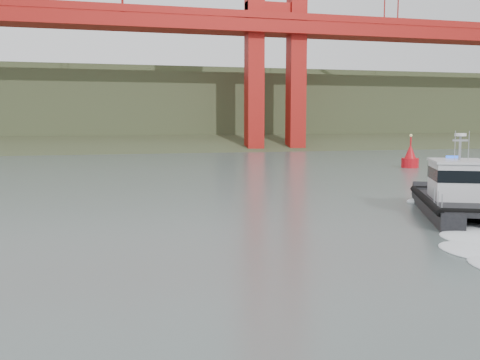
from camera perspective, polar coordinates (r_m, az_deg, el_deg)
The scene contains 4 objects.
ground at distance 21.79m, azimuth 9.65°, elevation -8.75°, with size 400.00×400.00×0.00m, color #4F5E5B.
headlands at distance 144.96m, azimuth -10.94°, elevation 6.88°, with size 500.00×105.36×27.12m.
patrol_boat at distance 34.31m, azimuth 22.22°, elevation -1.42°, with size 7.78×11.05×5.06m.
nav_buoy at distance 66.83m, azimuth 17.69°, elevation 2.23°, with size 2.02×2.02×4.21m.
Camera 1 is at (-8.61, -19.20, 5.68)m, focal length 40.00 mm.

